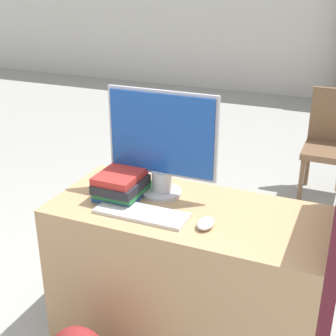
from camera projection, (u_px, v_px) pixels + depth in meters
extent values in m
cube|color=tan|center=(186.00, 281.00, 2.20)|extent=(1.22, 0.56, 0.76)
cube|color=#5B1E28|center=(332.00, 281.00, 1.93)|extent=(0.05, 0.62, 1.09)
cylinder|color=#B7B7BC|center=(162.00, 192.00, 2.18)|extent=(0.19, 0.19, 0.02)
cylinder|color=#B7B7BC|center=(162.00, 181.00, 2.16)|extent=(0.09, 0.09, 0.10)
cube|color=#B7B7BC|center=(162.00, 133.00, 2.07)|extent=(0.52, 0.01, 0.39)
cube|color=#19479E|center=(161.00, 134.00, 2.07)|extent=(0.49, 0.02, 0.36)
cube|color=silver|center=(141.00, 213.00, 2.00)|extent=(0.40, 0.14, 0.02)
ellipsoid|color=silver|center=(206.00, 223.00, 1.90)|extent=(0.07, 0.11, 0.04)
cube|color=#285199|center=(121.00, 194.00, 2.16)|extent=(0.19, 0.21, 0.02)
cube|color=#2D7F42|center=(123.00, 189.00, 2.15)|extent=(0.19, 0.23, 0.03)
cube|color=#232328|center=(121.00, 184.00, 2.12)|extent=(0.19, 0.23, 0.04)
cube|color=#B72D28|center=(120.00, 176.00, 2.11)|extent=(0.18, 0.23, 0.03)
cylinder|color=brown|center=(301.00, 181.00, 3.70)|extent=(0.04, 0.04, 0.38)
cylinder|color=brown|center=(308.00, 165.00, 4.03)|extent=(0.04, 0.04, 0.38)
cube|color=brown|center=(332.00, 152.00, 3.71)|extent=(0.44, 0.44, 0.05)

